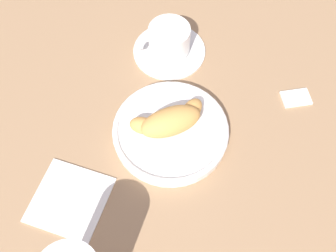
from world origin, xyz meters
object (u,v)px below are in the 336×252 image
object	(u,v)px
pastry_plate	(168,131)
sugar_packet	(294,97)
croissant_large	(167,120)
folded_napkin	(67,199)
coffee_cup_near	(166,43)

from	to	relation	value
pastry_plate	sugar_packet	size ratio (longest dim) A/B	3.85
croissant_large	sugar_packet	xyz separation A→B (m)	(0.23, 0.06, -0.04)
sugar_packet	folded_napkin	bearing A→B (deg)	-163.01
coffee_cup_near	folded_napkin	distance (m)	0.33
pastry_plate	croissant_large	bearing A→B (deg)	107.99
coffee_cup_near	sugar_packet	distance (m)	0.25
croissant_large	coffee_cup_near	bearing A→B (deg)	87.55
pastry_plate	sugar_packet	distance (m)	0.23
pastry_plate	folded_napkin	xyz separation A→B (m)	(-0.16, -0.11, -0.01)
coffee_cup_near	folded_napkin	xyz separation A→B (m)	(-0.17, -0.29, -0.02)
sugar_packet	folded_napkin	xyz separation A→B (m)	(-0.39, -0.17, -0.00)
pastry_plate	folded_napkin	distance (m)	0.19
pastry_plate	sugar_packet	bearing A→B (deg)	15.20
folded_napkin	pastry_plate	bearing A→B (deg)	33.37
sugar_packet	folded_napkin	distance (m)	0.42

